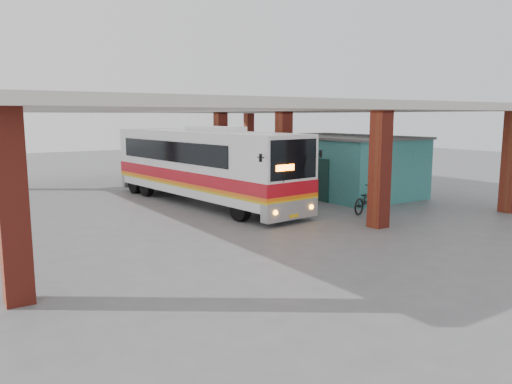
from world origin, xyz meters
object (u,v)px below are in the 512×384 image
object	(u,v)px
pedestrian	(379,200)
red_chair	(277,184)
coach_bus	(203,165)
motorcycle	(367,200)

from	to	relation	value
pedestrian	red_chair	xyz separation A→B (m)	(1.14, 8.59, -0.42)
coach_bus	motorcycle	xyz separation A→B (m)	(4.78, -5.97, -1.25)
pedestrian	red_chair	size ratio (longest dim) A/B	1.89
motorcycle	pedestrian	xyz separation A→B (m)	(-0.74, -1.36, 0.24)
pedestrian	motorcycle	bearing A→B (deg)	-159.18
pedestrian	red_chair	world-z (taller)	pedestrian
motorcycle	coach_bus	bearing A→B (deg)	20.86
pedestrian	red_chair	bearing A→B (deg)	-138.29
red_chair	coach_bus	bearing A→B (deg)	-157.31
coach_bus	pedestrian	distance (m)	8.44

